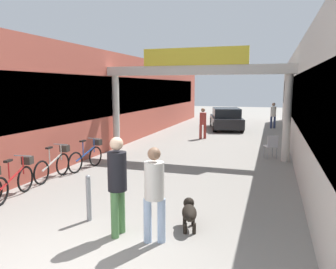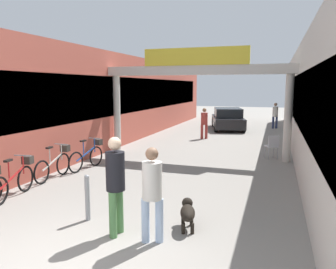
{
  "view_description": "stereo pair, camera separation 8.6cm",
  "coord_description": "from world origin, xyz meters",
  "px_view_note": "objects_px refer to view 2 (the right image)",
  "views": [
    {
      "loc": [
        2.84,
        -3.66,
        2.68
      ],
      "look_at": [
        0.0,
        5.23,
        1.3
      ],
      "focal_mm": 35.0,
      "sensor_mm": 36.0,
      "label": 1
    },
    {
      "loc": [
        2.92,
        -3.63,
        2.68
      ],
      "look_at": [
        0.0,
        5.23,
        1.3
      ],
      "focal_mm": 35.0,
      "sensor_mm": 36.0,
      "label": 2
    }
  ],
  "objects_px": {
    "pedestrian_companion": "(116,179)",
    "bicycle_blue_farthest": "(88,155)",
    "pedestrian_carrying_crate": "(204,121)",
    "dog_on_leash": "(188,212)",
    "pedestrian_with_dog": "(152,189)",
    "bicycle_red_second": "(16,179)",
    "parked_car_black": "(228,119)",
    "cafe_chair_aluminium_nearer": "(272,145)",
    "bollard_post_metal": "(87,197)",
    "pedestrian_elderly_walking": "(275,114)",
    "bicycle_silver_third": "(55,164)"
  },
  "relations": [
    {
      "from": "bicycle_silver_third",
      "to": "cafe_chair_aluminium_nearer",
      "type": "distance_m",
      "value": 7.6
    },
    {
      "from": "cafe_chair_aluminium_nearer",
      "to": "bicycle_blue_farthest",
      "type": "bearing_deg",
      "value": -149.59
    },
    {
      "from": "pedestrian_elderly_walking",
      "to": "parked_car_black",
      "type": "distance_m",
      "value": 3.12
    },
    {
      "from": "dog_on_leash",
      "to": "bollard_post_metal",
      "type": "relative_size",
      "value": 0.79
    },
    {
      "from": "bicycle_red_second",
      "to": "pedestrian_companion",
      "type": "bearing_deg",
      "value": -18.58
    },
    {
      "from": "dog_on_leash",
      "to": "bicycle_silver_third",
      "type": "relative_size",
      "value": 0.44
    },
    {
      "from": "pedestrian_companion",
      "to": "bicycle_blue_farthest",
      "type": "xyz_separation_m",
      "value": [
        -3.11,
        4.08,
        -0.61
      ]
    },
    {
      "from": "pedestrian_with_dog",
      "to": "bollard_post_metal",
      "type": "xyz_separation_m",
      "value": [
        -1.57,
        0.47,
        -0.48
      ]
    },
    {
      "from": "pedestrian_carrying_crate",
      "to": "parked_car_black",
      "type": "distance_m",
      "value": 4.24
    },
    {
      "from": "pedestrian_with_dog",
      "to": "bicycle_red_second",
      "type": "height_order",
      "value": "pedestrian_with_dog"
    },
    {
      "from": "pedestrian_elderly_walking",
      "to": "dog_on_leash",
      "type": "height_order",
      "value": "pedestrian_elderly_walking"
    },
    {
      "from": "pedestrian_with_dog",
      "to": "bicycle_blue_farthest",
      "type": "relative_size",
      "value": 0.99
    },
    {
      "from": "pedestrian_elderly_walking",
      "to": "bicycle_blue_farthest",
      "type": "height_order",
      "value": "pedestrian_elderly_walking"
    },
    {
      "from": "pedestrian_companion",
      "to": "pedestrian_elderly_walking",
      "type": "bearing_deg",
      "value": 81.1
    },
    {
      "from": "pedestrian_carrying_crate",
      "to": "bicycle_blue_farthest",
      "type": "xyz_separation_m",
      "value": [
        -2.32,
        -7.22,
        -0.46
      ]
    },
    {
      "from": "pedestrian_elderly_walking",
      "to": "cafe_chair_aluminium_nearer",
      "type": "height_order",
      "value": "pedestrian_elderly_walking"
    },
    {
      "from": "dog_on_leash",
      "to": "bicycle_silver_third",
      "type": "distance_m",
      "value": 5.03
    },
    {
      "from": "bicycle_blue_farthest",
      "to": "cafe_chair_aluminium_nearer",
      "type": "xyz_separation_m",
      "value": [
        5.7,
        3.35,
        0.1
      ]
    },
    {
      "from": "pedestrian_companion",
      "to": "parked_car_black",
      "type": "xyz_separation_m",
      "value": [
        -0.19,
        15.5,
        -0.4
      ]
    },
    {
      "from": "pedestrian_with_dog",
      "to": "pedestrian_elderly_walking",
      "type": "height_order",
      "value": "pedestrian_with_dog"
    },
    {
      "from": "pedestrian_companion",
      "to": "pedestrian_elderly_walking",
      "type": "height_order",
      "value": "pedestrian_companion"
    },
    {
      "from": "cafe_chair_aluminium_nearer",
      "to": "dog_on_leash",
      "type": "bearing_deg",
      "value": -102.03
    },
    {
      "from": "pedestrian_carrying_crate",
      "to": "dog_on_leash",
      "type": "distance_m",
      "value": 10.82
    },
    {
      "from": "pedestrian_carrying_crate",
      "to": "bicycle_silver_third",
      "type": "distance_m",
      "value": 8.93
    },
    {
      "from": "pedestrian_carrying_crate",
      "to": "dog_on_leash",
      "type": "xyz_separation_m",
      "value": [
        1.94,
        -10.63,
        -0.57
      ]
    },
    {
      "from": "bicycle_red_second",
      "to": "bollard_post_metal",
      "type": "distance_m",
      "value": 2.54
    },
    {
      "from": "bicycle_red_second",
      "to": "cafe_chair_aluminium_nearer",
      "type": "bearing_deg",
      "value": 47.04
    },
    {
      "from": "pedestrian_elderly_walking",
      "to": "bicycle_silver_third",
      "type": "xyz_separation_m",
      "value": [
        -6.05,
        -14.03,
        -0.5
      ]
    },
    {
      "from": "pedestrian_with_dog",
      "to": "bicycle_blue_farthest",
      "type": "bearing_deg",
      "value": 132.76
    },
    {
      "from": "parked_car_black",
      "to": "pedestrian_companion",
      "type": "bearing_deg",
      "value": -89.31
    },
    {
      "from": "bollard_post_metal",
      "to": "cafe_chair_aluminium_nearer",
      "type": "height_order",
      "value": "bollard_post_metal"
    },
    {
      "from": "bollard_post_metal",
      "to": "bicycle_blue_farthest",
      "type": "bearing_deg",
      "value": 121.57
    },
    {
      "from": "pedestrian_elderly_walking",
      "to": "bicycle_silver_third",
      "type": "distance_m",
      "value": 15.29
    },
    {
      "from": "bicycle_red_second",
      "to": "parked_car_black",
      "type": "xyz_separation_m",
      "value": [
        3.11,
        14.39,
        0.21
      ]
    },
    {
      "from": "bicycle_red_second",
      "to": "bicycle_blue_farthest",
      "type": "xyz_separation_m",
      "value": [
        0.19,
        2.97,
        0.0
      ]
    },
    {
      "from": "pedestrian_elderly_walking",
      "to": "bollard_post_metal",
      "type": "relative_size",
      "value": 1.73
    },
    {
      "from": "pedestrian_with_dog",
      "to": "bicycle_red_second",
      "type": "xyz_separation_m",
      "value": [
        -4.01,
        1.17,
        -0.52
      ]
    },
    {
      "from": "bicycle_red_second",
      "to": "dog_on_leash",
      "type": "bearing_deg",
      "value": -5.59
    },
    {
      "from": "bicycle_silver_third",
      "to": "pedestrian_with_dog",
      "type": "bearing_deg",
      "value": -34.45
    },
    {
      "from": "pedestrian_carrying_crate",
      "to": "cafe_chair_aluminium_nearer",
      "type": "xyz_separation_m",
      "value": [
        3.38,
        -3.88,
        -0.36
      ]
    },
    {
      "from": "bollard_post_metal",
      "to": "cafe_chair_aluminium_nearer",
      "type": "bearing_deg",
      "value": 63.82
    },
    {
      "from": "pedestrian_with_dog",
      "to": "pedestrian_elderly_walking",
      "type": "distance_m",
      "value": 16.98
    },
    {
      "from": "pedestrian_companion",
      "to": "bicycle_blue_farthest",
      "type": "bearing_deg",
      "value": 127.29
    },
    {
      "from": "pedestrian_with_dog",
      "to": "cafe_chair_aluminium_nearer",
      "type": "height_order",
      "value": "pedestrian_with_dog"
    },
    {
      "from": "pedestrian_companion",
      "to": "pedestrian_carrying_crate",
      "type": "relative_size",
      "value": 1.14
    },
    {
      "from": "pedestrian_companion",
      "to": "dog_on_leash",
      "type": "height_order",
      "value": "pedestrian_companion"
    },
    {
      "from": "bicycle_blue_farthest",
      "to": "bollard_post_metal",
      "type": "bearing_deg",
      "value": -58.43
    },
    {
      "from": "bicycle_blue_farthest",
      "to": "parked_car_black",
      "type": "xyz_separation_m",
      "value": [
        2.92,
        11.41,
        0.21
      ]
    },
    {
      "from": "pedestrian_with_dog",
      "to": "parked_car_black",
      "type": "xyz_separation_m",
      "value": [
        -0.91,
        15.55,
        -0.31
      ]
    },
    {
      "from": "bicycle_silver_third",
      "to": "cafe_chair_aluminium_nearer",
      "type": "bearing_deg",
      "value": 37.74
    }
  ]
}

